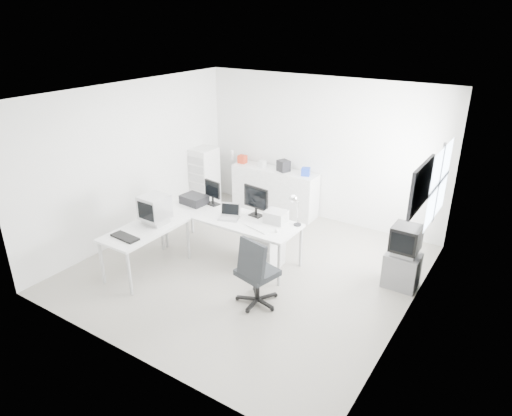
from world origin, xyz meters
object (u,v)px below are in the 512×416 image
Objects in this scene: drawer_pedestal at (267,250)px; tv_cabinet at (402,270)px; main_desk at (231,236)px; crt_tv at (406,241)px; inkjet_printer at (194,200)px; office_chair at (258,269)px; crt_monitor at (155,211)px; filing_cabinet at (205,177)px; side_desk at (147,249)px; laser_printer at (276,217)px; lcd_monitor_small at (213,193)px; laptop at (229,213)px; sideboard at (274,190)px; lcd_monitor_large at (256,202)px.

drawer_pedestal is 2.10m from tv_cabinet.
crt_tv reaches higher than main_desk.
crt_tv is (3.56, 0.56, -0.06)m from inkjet_printer.
crt_monitor is at bearing -168.16° from office_chair.
filing_cabinet is at bearing 128.26° from inkjet_printer.
side_desk is 4.22× the size of laser_printer.
crt_tv is at bearing 16.75° from lcd_monitor_small.
crt_tv is at bearing 16.84° from drawer_pedestal.
crt_monitor reaches higher than main_desk.
laser_printer is at bearing -167.39° from crt_tv.
side_desk is at bearing -70.45° from filing_cabinet.
lcd_monitor_small reaches higher than laptop.
sideboard reaches higher than tv_cabinet.
tv_cabinet is at bearing -4.01° from laptop.
main_desk is at bearing -136.87° from lcd_monitor_large.
side_desk is at bearing -124.04° from lcd_monitor_large.
crt_monitor reaches higher than crt_tv.
filing_cabinet is (-2.14, 1.30, -0.37)m from lcd_monitor_large.
tv_cabinet is at bearing 16.75° from lcd_monitor_small.
office_chair is (1.97, -1.00, -0.28)m from inkjet_printer.
drawer_pedestal is 2.15m from crt_tv.
crt_tv is at bearing -11.16° from filing_cabinet.
main_desk is at bearing -40.83° from filing_cabinet.
inkjet_printer is at bearing 173.29° from main_desk.
filing_cabinet is (-4.50, 0.89, 0.36)m from tv_cabinet.
filing_cabinet is at bearing 143.33° from lcd_monitor_small.
office_chair is at bearing -40.04° from filing_cabinet.
crt_monitor is (-1.60, -1.07, 0.11)m from laser_printer.
lcd_monitor_small reaches higher than side_desk.
lcd_monitor_small is 0.86× the size of lcd_monitor_large.
inkjet_printer is (0.00, 1.20, 0.45)m from side_desk.
sideboard reaches higher than side_desk.
tv_cabinet is 0.43× the size of filing_cabinet.
main_desk is 7.55× the size of laptop.
laptop reaches higher than drawer_pedestal.
filing_cabinet is (-0.94, 2.65, 0.26)m from side_desk.
filing_cabinet reaches higher than inkjet_printer.
crt_monitor is at bearing -160.12° from laptop.
lcd_monitor_large reaches higher than tv_cabinet.
laser_printer is 2.20m from sideboard.
crt_monitor is 2.59m from filing_cabinet.
main_desk is at bearing -79.77° from sideboard.
sideboard is 1.52m from filing_cabinet.
lcd_monitor_large is 0.43m from laser_printer.
filing_cabinet is at bearing 149.65° from laser_printer.
lcd_monitor_small is 2.07m from office_chair.
crt_monitor is (-0.90, -0.75, 0.10)m from laptop.
filing_cabinet is (-0.94, 1.45, -0.19)m from inkjet_printer.
lcd_monitor_small is 0.24× the size of sideboard.
crt_monitor is at bearing -157.04° from crt_tv.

